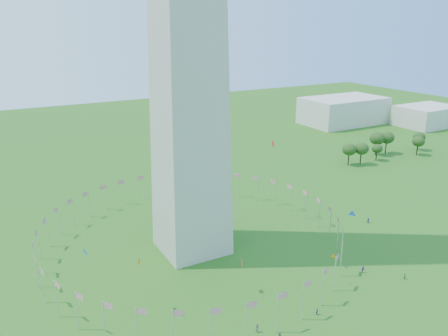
{
  "coord_description": "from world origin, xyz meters",
  "views": [
    {
      "loc": [
        -44.63,
        -48.89,
        59.22
      ],
      "look_at": [
        1.76,
        35.0,
        27.45
      ],
      "focal_mm": 35.0,
      "sensor_mm": 36.0,
      "label": 1
    }
  ],
  "objects": [
    {
      "name": "gov_building_east_b",
      "position": [
        190.0,
        120.0,
        6.0
      ],
      "size": [
        35.0,
        25.0,
        12.0
      ],
      "primitive_type": "cube",
      "color": "beige",
      "rests_on": "ground"
    },
    {
      "name": "gov_building_east_a",
      "position": [
        150.0,
        150.0,
        8.0
      ],
      "size": [
        50.0,
        30.0,
        16.0
      ],
      "primitive_type": "cube",
      "color": "beige",
      "rests_on": "ground"
    },
    {
      "name": "tree_line_east",
      "position": [
        113.91,
        85.88,
        4.88
      ],
      "size": [
        53.1,
        15.79,
        10.88
      ],
      "color": "#2D541C",
      "rests_on": "ground"
    },
    {
      "name": "flag_ring",
      "position": [
        -0.0,
        50.0,
        4.5
      ],
      "size": [
        80.24,
        80.24,
        9.0
      ],
      "color": "silver",
      "rests_on": "ground"
    },
    {
      "name": "kites_aloft",
      "position": [
        4.44,
        24.98,
        19.37
      ],
      "size": [
        95.56,
        70.21,
        40.23
      ],
      "color": "blue",
      "rests_on": "ground"
    }
  ]
}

